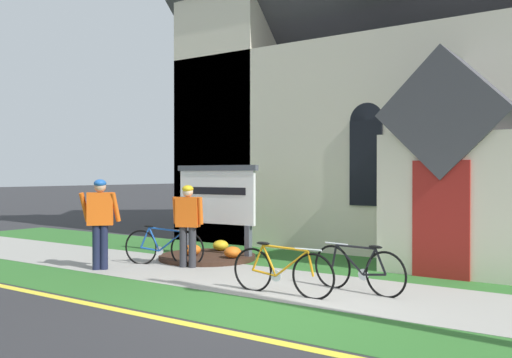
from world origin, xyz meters
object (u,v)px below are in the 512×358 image
church_sign (216,197)px  cyclist_in_yellow_jersey (100,216)px  cyclist_in_blue_jersey (188,220)px  bicycle_white (163,247)px  bicycle_blue (358,269)px  bicycle_orange (281,271)px

church_sign → cyclist_in_yellow_jersey: 2.66m
cyclist_in_blue_jersey → cyclist_in_yellow_jersey: (-1.23, -1.15, 0.09)m
church_sign → bicycle_white: (-0.25, -1.42, -0.96)m
cyclist_in_blue_jersey → cyclist_in_yellow_jersey: size_ratio=0.93×
bicycle_blue → bicycle_white: size_ratio=1.00×
bicycle_orange → bicycle_white: (-3.40, 0.95, 0.01)m
bicycle_blue → church_sign: bearing=159.3°
bicycle_white → cyclist_in_blue_jersey: (0.59, 0.07, 0.58)m
church_sign → bicycle_blue: church_sign is taller
cyclist_in_blue_jersey → bicycle_blue: bearing=-2.9°
bicycle_orange → bicycle_blue: bicycle_orange is taller
cyclist_in_yellow_jersey → bicycle_orange: bearing=1.7°
bicycle_orange → cyclist_in_blue_jersey: (-2.81, 1.02, 0.59)m
church_sign → bicycle_white: 1.73m
bicycle_blue → cyclist_in_yellow_jersey: 5.07m
church_sign → cyclist_in_blue_jersey: (0.34, -1.35, -0.39)m
cyclist_in_yellow_jersey → cyclist_in_blue_jersey: bearing=43.0°
bicycle_orange → cyclist_in_blue_jersey: bearing=159.9°
bicycle_blue → bicycle_orange: bearing=-137.2°
cyclist_in_blue_jersey → cyclist_in_yellow_jersey: 1.68m
bicycle_white → bicycle_blue: bearing=-1.5°
church_sign → cyclist_in_yellow_jersey: size_ratio=1.21×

